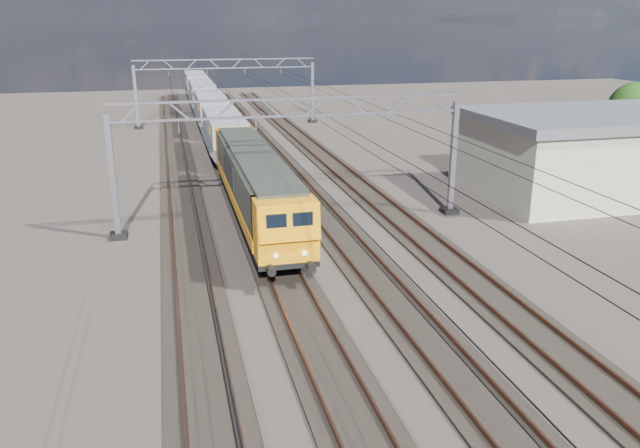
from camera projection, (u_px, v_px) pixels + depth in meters
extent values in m
plane|color=black|center=(310.00, 249.00, 31.55)|extent=(160.00, 160.00, 0.00)
cube|color=black|center=(190.00, 258.00, 30.16)|extent=(2.60, 140.00, 0.12)
cube|color=brown|center=(174.00, 256.00, 29.95)|extent=(0.08, 140.00, 0.16)
cube|color=brown|center=(204.00, 254.00, 30.28)|extent=(0.08, 140.00, 0.16)
cube|color=black|center=(271.00, 251.00, 31.07)|extent=(2.60, 140.00, 0.12)
cube|color=brown|center=(257.00, 249.00, 30.86)|extent=(0.08, 140.00, 0.16)
cube|color=brown|center=(285.00, 247.00, 31.19)|extent=(0.08, 140.00, 0.16)
cube|color=black|center=(348.00, 244.00, 31.99)|extent=(2.60, 140.00, 0.12)
cube|color=brown|center=(335.00, 243.00, 31.77)|extent=(0.08, 140.00, 0.16)
cube|color=brown|center=(362.00, 240.00, 32.10)|extent=(0.08, 140.00, 0.16)
cube|color=black|center=(421.00, 238.00, 32.90)|extent=(2.60, 140.00, 0.12)
cube|color=brown|center=(408.00, 236.00, 32.68)|extent=(0.08, 140.00, 0.16)
cube|color=brown|center=(434.00, 234.00, 33.01)|extent=(0.08, 140.00, 0.16)
cube|color=gray|center=(113.00, 178.00, 32.05)|extent=(0.30, 0.30, 6.60)
cube|color=gray|center=(453.00, 159.00, 36.38)|extent=(0.30, 0.30, 6.60)
cube|color=black|center=(119.00, 236.00, 33.03)|extent=(0.90, 0.90, 0.30)
cube|color=black|center=(449.00, 211.00, 37.36)|extent=(0.90, 0.90, 0.30)
cube|color=gray|center=(293.00, 99.00, 33.04)|extent=(19.30, 0.18, 0.12)
cube|color=gray|center=(293.00, 116.00, 33.32)|extent=(19.30, 0.18, 0.12)
cube|color=gray|center=(131.00, 113.00, 31.29)|extent=(1.03, 0.10, 0.94)
cube|color=gray|center=(179.00, 111.00, 31.83)|extent=(1.03, 0.10, 0.94)
cube|color=gray|center=(226.00, 109.00, 32.37)|extent=(1.03, 0.10, 0.94)
cube|color=gray|center=(271.00, 108.00, 32.91)|extent=(1.03, 0.10, 0.94)
cube|color=gray|center=(314.00, 107.00, 33.45)|extent=(1.03, 0.10, 0.94)
cube|color=gray|center=(357.00, 105.00, 34.00)|extent=(1.03, 0.10, 0.94)
cube|color=gray|center=(398.00, 104.00, 34.54)|extent=(1.03, 0.10, 0.94)
cube|color=gray|center=(437.00, 103.00, 35.08)|extent=(1.03, 0.10, 0.94)
cube|color=gray|center=(179.00, 126.00, 32.06)|extent=(0.06, 0.06, 0.65)
cube|color=gray|center=(256.00, 123.00, 32.97)|extent=(0.06, 0.06, 0.65)
cube|color=gray|center=(329.00, 120.00, 33.88)|extent=(0.06, 0.06, 0.65)
cube|color=gray|center=(398.00, 118.00, 34.79)|extent=(0.06, 0.06, 0.65)
cube|color=gray|center=(136.00, 98.00, 65.26)|extent=(0.30, 0.30, 6.60)
cube|color=gray|center=(312.00, 93.00, 69.59)|extent=(0.30, 0.30, 6.60)
cube|color=black|center=(139.00, 128.00, 66.24)|extent=(0.90, 0.90, 0.30)
cube|color=black|center=(312.00, 121.00, 70.57)|extent=(0.90, 0.90, 0.30)
cube|color=gray|center=(225.00, 59.00, 66.26)|extent=(19.30, 0.18, 0.12)
cube|color=gray|center=(226.00, 68.00, 66.54)|extent=(19.30, 0.18, 0.12)
cube|color=gray|center=(145.00, 65.00, 64.51)|extent=(1.03, 0.10, 0.94)
cube|color=gray|center=(168.00, 65.00, 65.05)|extent=(1.03, 0.10, 0.94)
cube|color=gray|center=(192.00, 64.00, 65.59)|extent=(1.03, 0.10, 0.94)
cube|color=gray|center=(214.00, 64.00, 66.13)|extent=(1.03, 0.10, 0.94)
cube|color=gray|center=(237.00, 64.00, 66.67)|extent=(1.03, 0.10, 0.94)
cube|color=gray|center=(259.00, 63.00, 67.21)|extent=(1.03, 0.10, 0.94)
cube|color=gray|center=(280.00, 63.00, 67.75)|extent=(1.03, 0.10, 0.94)
cube|color=gray|center=(302.00, 63.00, 68.29)|extent=(1.03, 0.10, 0.94)
cube|color=gray|center=(168.00, 72.00, 65.27)|extent=(0.06, 0.06, 0.65)
cube|color=gray|center=(207.00, 72.00, 66.18)|extent=(0.06, 0.06, 0.65)
cube|color=gray|center=(245.00, 71.00, 67.10)|extent=(0.06, 0.06, 0.65)
cube|color=gray|center=(281.00, 70.00, 68.01)|extent=(0.06, 0.06, 0.65)
cylinder|color=black|center=(177.00, 121.00, 35.85)|extent=(0.03, 140.00, 0.03)
cylinder|color=black|center=(176.00, 112.00, 35.70)|extent=(0.03, 140.00, 0.03)
cylinder|color=black|center=(246.00, 118.00, 36.76)|extent=(0.03, 140.00, 0.03)
cylinder|color=black|center=(246.00, 110.00, 36.61)|extent=(0.03, 140.00, 0.03)
cylinder|color=black|center=(312.00, 116.00, 37.67)|extent=(0.03, 140.00, 0.03)
cylinder|color=black|center=(312.00, 108.00, 37.52)|extent=(0.03, 140.00, 0.03)
cylinder|color=black|center=(375.00, 114.00, 38.58)|extent=(0.03, 140.00, 0.03)
cylinder|color=black|center=(375.00, 106.00, 38.43)|extent=(0.03, 140.00, 0.03)
cube|color=black|center=(276.00, 247.00, 29.62)|extent=(2.20, 3.60, 0.60)
cube|color=black|center=(242.00, 182.00, 41.62)|extent=(2.20, 3.60, 0.60)
cube|color=black|center=(256.00, 202.00, 35.50)|extent=(2.65, 20.00, 0.25)
cube|color=black|center=(256.00, 209.00, 35.62)|extent=(2.20, 4.50, 0.75)
cube|color=#2D322A|center=(255.00, 178.00, 35.06)|extent=(2.65, 17.00, 2.60)
cube|color=#FF9C0D|center=(232.00, 197.00, 35.06)|extent=(0.04, 17.00, 0.60)
cube|color=#FF9C0D|center=(279.00, 194.00, 35.68)|extent=(0.04, 17.00, 0.60)
cube|color=black|center=(228.00, 170.00, 35.56)|extent=(0.05, 5.00, 1.40)
cube|color=black|center=(275.00, 167.00, 36.18)|extent=(0.05, 5.00, 1.40)
cube|color=#2D322A|center=(254.00, 154.00, 34.63)|extent=(2.25, 18.00, 0.15)
cube|color=#FF9C0D|center=(285.00, 228.00, 26.66)|extent=(2.65, 1.80, 2.60)
cube|color=#FF9C0D|center=(289.00, 224.00, 25.63)|extent=(2.60, 0.46, 1.52)
cube|color=black|center=(276.00, 223.00, 25.38)|extent=(0.85, 0.08, 0.75)
cube|color=black|center=(303.00, 221.00, 25.63)|extent=(0.85, 0.08, 0.75)
cylinder|color=black|center=(271.00, 271.00, 25.80)|extent=(0.36, 0.50, 0.36)
cylinder|color=black|center=(311.00, 267.00, 26.18)|extent=(0.36, 0.50, 0.36)
cylinder|color=white|center=(276.00, 256.00, 25.76)|extent=(0.20, 0.08, 0.20)
cylinder|color=white|center=(305.00, 253.00, 26.03)|extent=(0.20, 0.08, 0.20)
cube|color=#FF9C0D|center=(236.00, 148.00, 43.45)|extent=(2.65, 1.80, 2.60)
cube|color=#FF9C0D|center=(234.00, 138.00, 44.18)|extent=(2.60, 0.46, 1.52)
cube|color=black|center=(226.00, 137.00, 44.11)|extent=(0.85, 0.08, 0.75)
cube|color=black|center=(242.00, 136.00, 44.36)|extent=(0.85, 0.08, 0.75)
cylinder|color=black|center=(223.00, 164.00, 44.80)|extent=(0.36, 0.50, 0.36)
cylinder|color=black|center=(247.00, 163.00, 45.19)|extent=(0.36, 0.50, 0.36)
cylinder|color=white|center=(226.00, 156.00, 44.58)|extent=(0.20, 0.08, 0.20)
cylinder|color=white|center=(243.00, 155.00, 44.85)|extent=(0.20, 0.08, 0.20)
cube|color=black|center=(231.00, 161.00, 47.81)|extent=(2.20, 2.60, 0.55)
cube|color=black|center=(220.00, 140.00, 56.11)|extent=(2.20, 2.60, 0.55)
cube|color=black|center=(225.00, 146.00, 51.85)|extent=(2.40, 13.00, 0.20)
cube|color=slate|center=(224.00, 125.00, 51.31)|extent=(2.80, 12.00, 1.80)
cube|color=#404147|center=(213.00, 141.00, 51.48)|extent=(1.48, 12.00, 1.36)
cube|color=#404147|center=(236.00, 140.00, 51.92)|extent=(1.48, 12.00, 1.36)
cube|color=#FF9C0D|center=(209.00, 130.00, 48.19)|extent=(0.04, 1.20, 0.50)
cube|color=black|center=(215.00, 131.00, 60.91)|extent=(2.20, 2.60, 0.55)
cube|color=black|center=(209.00, 118.00, 69.21)|extent=(2.20, 2.60, 0.55)
cube|color=black|center=(212.00, 120.00, 64.95)|extent=(2.40, 13.00, 0.20)
cube|color=slate|center=(211.00, 104.00, 64.41)|extent=(2.80, 12.00, 1.80)
cube|color=#404147|center=(202.00, 116.00, 64.58)|extent=(1.48, 12.00, 1.36)
cube|color=#404147|center=(221.00, 115.00, 65.02)|extent=(1.48, 12.00, 1.36)
cube|color=#FF9C0D|center=(198.00, 107.00, 61.29)|extent=(0.04, 1.20, 0.50)
cube|color=black|center=(205.00, 111.00, 74.01)|extent=(2.20, 2.60, 0.55)
cube|color=black|center=(201.00, 102.00, 82.31)|extent=(2.20, 2.60, 0.55)
cube|color=black|center=(203.00, 104.00, 78.05)|extent=(2.40, 13.00, 0.20)
cube|color=slate|center=(202.00, 90.00, 77.51)|extent=(2.80, 12.00, 1.80)
cube|color=#404147|center=(195.00, 100.00, 77.69)|extent=(1.48, 12.00, 1.36)
cube|color=#404147|center=(210.00, 100.00, 78.12)|extent=(1.48, 12.00, 1.36)
cube|color=#FF9C0D|center=(191.00, 92.00, 74.39)|extent=(0.04, 1.20, 0.50)
cube|color=black|center=(198.00, 98.00, 87.11)|extent=(2.20, 2.60, 0.55)
cube|color=black|center=(195.00, 91.00, 95.41)|extent=(2.20, 2.60, 0.55)
cube|color=black|center=(196.00, 92.00, 91.15)|extent=(2.40, 13.00, 0.20)
cube|color=slate|center=(196.00, 80.00, 90.61)|extent=(2.80, 12.00, 1.80)
cube|color=#404147|center=(189.00, 88.00, 90.79)|extent=(1.48, 12.00, 1.36)
cube|color=#404147|center=(203.00, 88.00, 91.22)|extent=(1.48, 12.00, 1.36)
cube|color=#FF9C0D|center=(186.00, 81.00, 87.49)|extent=(0.04, 1.20, 0.50)
cube|color=#BCBAA5|center=(612.00, 157.00, 41.35)|extent=(18.00, 10.00, 4.80)
cube|color=slate|center=(618.00, 116.00, 40.51)|extent=(18.60, 10.60, 0.60)
cylinder|color=#3B221A|center=(629.00, 143.00, 50.83)|extent=(0.70, 0.70, 3.03)
sphere|color=#18380F|center=(635.00, 109.00, 49.98)|extent=(4.24, 4.24, 4.24)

